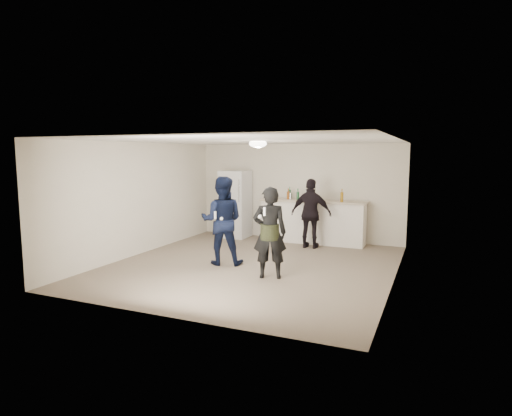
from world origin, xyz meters
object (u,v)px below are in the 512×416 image
at_px(shaker, 291,196).
at_px(man, 222,221).
at_px(counter, 313,222).
at_px(spectator, 311,214).
at_px(fridge, 235,204).
at_px(woman, 270,233).

relative_size(shaker, man, 0.09).
distance_m(shaker, man, 2.82).
bearing_deg(counter, spectator, -78.34).
xyz_separation_m(counter, man, (-1.13, -2.79, 0.37)).
relative_size(shaker, spectator, 0.10).
height_order(counter, fridge, fridge).
height_order(shaker, spectator, spectator).
xyz_separation_m(counter, shaker, (-0.58, -0.04, 0.65)).
relative_size(shaker, woman, 0.10).
relative_size(woman, spectator, 1.00).
relative_size(counter, woman, 1.56).
distance_m(counter, woman, 3.36).
height_order(counter, woman, woman).
distance_m(fridge, shaker, 1.59).
bearing_deg(fridge, counter, 1.87).
distance_m(shaker, spectator, 0.97).
relative_size(fridge, woman, 1.08).
relative_size(fridge, shaker, 10.59).
bearing_deg(counter, fridge, -178.13).
xyz_separation_m(counter, fridge, (-2.14, -0.07, 0.38)).
relative_size(counter, spectator, 1.56).
bearing_deg(fridge, woman, -55.25).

